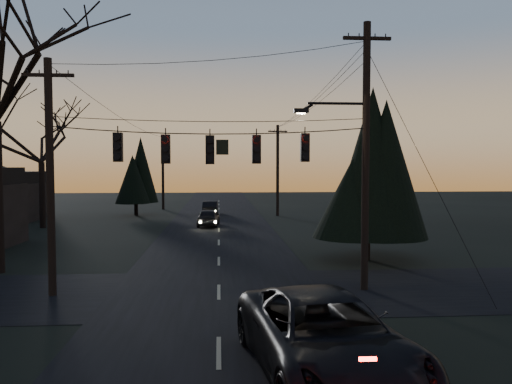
{
  "coord_description": "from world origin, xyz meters",
  "views": [
    {
      "loc": [
        0.02,
        -8.31,
        4.69
      ],
      "look_at": [
        1.32,
        9.19,
        3.77
      ],
      "focal_mm": 35.0,
      "sensor_mm": 36.0,
      "label": 1
    }
  ],
  "objects": [
    {
      "name": "suv_near",
      "position": [
        2.35,
        2.34,
        0.91
      ],
      "size": [
        3.84,
        6.87,
        1.81
      ],
      "primitive_type": "imported",
      "rotation": [
        0.0,
        0.0,
        0.13
      ],
      "color": "black",
      "rests_on": "ground"
    },
    {
      "name": "cross_road",
      "position": [
        0.0,
        10.0,
        0.01
      ],
      "size": [
        60.0,
        7.0,
        0.02
      ],
      "primitive_type": "cube",
      "color": "black",
      "rests_on": "ground"
    },
    {
      "name": "sedan_oncoming_b",
      "position": [
        -0.8,
        39.69,
        0.65
      ],
      "size": [
        1.48,
        3.96,
        1.29
      ],
      "primitive_type": "imported",
      "rotation": [
        0.0,
        0.0,
        3.11
      ],
      "color": "black",
      "rests_on": "ground"
    },
    {
      "name": "span_signal_assembly",
      "position": [
        -0.24,
        10.0,
        5.33
      ],
      "size": [
        11.5,
        0.44,
        1.49
      ],
      "color": "black",
      "rests_on": "ground"
    },
    {
      "name": "utility_pole_far_l",
      "position": [
        -6.0,
        46.0,
        0.0
      ],
      "size": [
        0.3,
        0.3,
        8.0
      ],
      "primitive_type": null,
      "color": "black",
      "rests_on": "ground"
    },
    {
      "name": "utility_pole_left",
      "position": [
        -6.0,
        10.0,
        0.0
      ],
      "size": [
        1.8,
        0.3,
        8.5
      ],
      "primitive_type": null,
      "color": "black",
      "rests_on": "ground"
    },
    {
      "name": "evergreen_dist",
      "position": [
        -7.83,
        39.56,
        3.89
      ],
      "size": [
        3.59,
        3.59,
        6.6
      ],
      "color": "black",
      "rests_on": "ground"
    },
    {
      "name": "bare_tree_dist",
      "position": [
        -13.3,
        30.34,
        6.95
      ],
      "size": [
        7.36,
        7.36,
        9.94
      ],
      "color": "black",
      "rests_on": "ground"
    },
    {
      "name": "sedan_oncoming_a",
      "position": [
        -0.8,
        30.44,
        0.68
      ],
      "size": [
        1.84,
        4.06,
        1.35
      ],
      "primitive_type": "imported",
      "rotation": [
        0.0,
        0.0,
        3.08
      ],
      "color": "black",
      "rests_on": "ground"
    },
    {
      "name": "utility_pole_right",
      "position": [
        5.5,
        10.0,
        0.0
      ],
      "size": [
        5.0,
        0.3,
        10.0
      ],
      "primitive_type": null,
      "color": "black",
      "rests_on": "ground"
    },
    {
      "name": "evergreen_right",
      "position": [
        7.38,
        15.95,
        4.37
      ],
      "size": [
        4.4,
        4.4,
        7.56
      ],
      "color": "black",
      "rests_on": "ground"
    },
    {
      "name": "main_road",
      "position": [
        0.0,
        20.0,
        0.01
      ],
      "size": [
        8.0,
        120.0,
        0.02
      ],
      "primitive_type": "cube",
      "color": "black",
      "rests_on": "ground"
    },
    {
      "name": "utility_pole_far_r",
      "position": [
        5.5,
        38.0,
        0.0
      ],
      "size": [
        1.8,
        0.3,
        8.5
      ],
      "primitive_type": null,
      "color": "black",
      "rests_on": "ground"
    }
  ]
}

